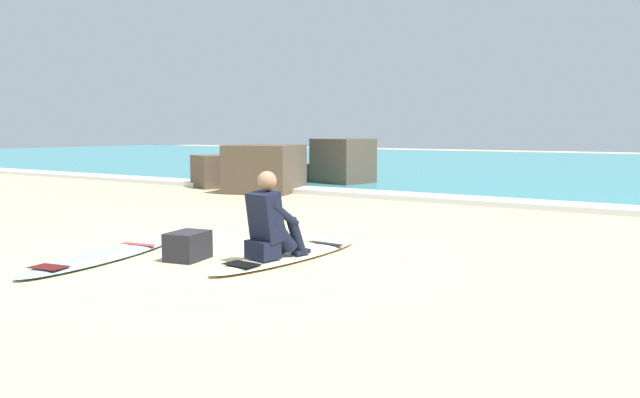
{
  "coord_description": "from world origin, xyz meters",
  "views": [
    {
      "loc": [
        4.89,
        -5.46,
        1.46
      ],
      "look_at": [
        0.37,
        1.46,
        0.55
      ],
      "focal_mm": 35.28,
      "sensor_mm": 36.0,
      "label": 1
    }
  ],
  "objects_px": {
    "surfboard_spare_near": "(101,257)",
    "beach_bag": "(188,246)",
    "surfer_seated": "(271,224)",
    "surfboard_main": "(290,255)"
  },
  "relations": [
    {
      "from": "surfboard_spare_near",
      "to": "beach_bag",
      "type": "distance_m",
      "value": 0.99
    },
    {
      "from": "surfboard_spare_near",
      "to": "beach_bag",
      "type": "xyz_separation_m",
      "value": [
        0.81,
        0.55,
        0.12
      ]
    },
    {
      "from": "surfer_seated",
      "to": "surfboard_main",
      "type": "bearing_deg",
      "value": 89.01
    },
    {
      "from": "surfboard_spare_near",
      "to": "beach_bag",
      "type": "bearing_deg",
      "value": 34.17
    },
    {
      "from": "surfboard_main",
      "to": "surfboard_spare_near",
      "type": "distance_m",
      "value": 2.13
    },
    {
      "from": "beach_bag",
      "to": "surfboard_main",
      "type": "bearing_deg",
      "value": 36.82
    },
    {
      "from": "surfboard_main",
      "to": "surfboard_spare_near",
      "type": "relative_size",
      "value": 1.06
    },
    {
      "from": "surfer_seated",
      "to": "surfboard_spare_near",
      "type": "xyz_separation_m",
      "value": [
        -1.73,
        -0.9,
        -0.4
      ]
    },
    {
      "from": "surfboard_main",
      "to": "beach_bag",
      "type": "height_order",
      "value": "beach_bag"
    },
    {
      "from": "surfboard_main",
      "to": "surfer_seated",
      "type": "bearing_deg",
      "value": -90.99
    }
  ]
}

